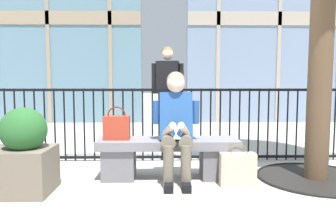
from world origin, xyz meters
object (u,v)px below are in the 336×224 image
Objects in this scene: planter at (25,154)px; stone_bench at (168,154)px; shopping_bag at (238,169)px; bystander_at_railing at (168,88)px; seated_person_with_phone at (176,123)px; handbag_on_bench at (117,127)px.

stone_bench is at bearing 18.71° from planter.
bystander_at_railing reaches higher than shopping_bag.
bystander_at_railing is (-0.70, 2.29, 0.82)m from shopping_bag.
planter is (-1.51, -0.35, -0.26)m from seated_person_with_phone.
planter reaches higher than shopping_bag.
planter is at bearing -166.82° from seated_person_with_phone.
bystander_at_railing reaches higher than handbag_on_bench.
shopping_bag is (1.31, -0.28, -0.41)m from handbag_on_bench.
seated_person_with_phone is (0.08, -0.13, 0.38)m from stone_bench.
planter reaches higher than handbag_on_bench.
bystander_at_railing is at bearing 91.47° from seated_person_with_phone.
shopping_bag is at bearing -73.04° from bystander_at_railing.
bystander_at_railing is 2.94m from planter.
handbag_on_bench is (-0.58, -0.01, 0.32)m from stone_bench.
handbag_on_bench is 0.44× the size of planter.
seated_person_with_phone is at bearing -10.12° from handbag_on_bench.
handbag_on_bench reaches higher than stone_bench.
stone_bench is 4.27× the size of handbag_on_bench.
shopping_bag is at bearing -21.99° from stone_bench.
planter is at bearing -175.04° from shopping_bag.
shopping_bag is at bearing -12.26° from handbag_on_bench.
seated_person_with_phone is at bearing 13.18° from planter.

